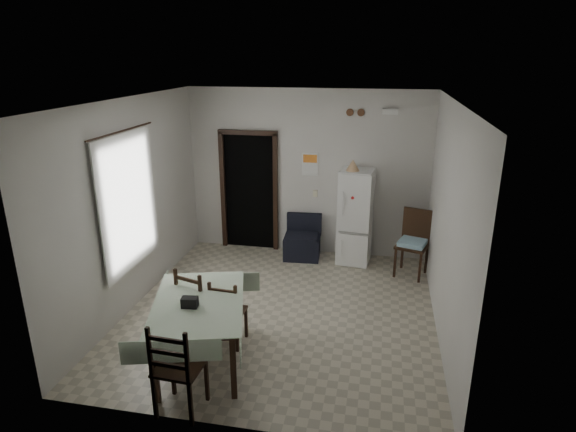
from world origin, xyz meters
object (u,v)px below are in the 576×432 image
(dining_table, at_px, (200,332))
(dining_chair_far_right, at_px, (229,311))
(fridge, at_px, (355,217))
(navy_seat, at_px, (302,237))
(dining_chair_far_left, at_px, (199,303))
(corner_chair, at_px, (412,244))
(dining_chair_near_head, at_px, (179,366))

(dining_table, height_order, dining_chair_far_right, dining_chair_far_right)
(fridge, xyz_separation_m, navy_seat, (-0.91, 0.00, -0.44))
(fridge, height_order, dining_chair_far_left, fridge)
(fridge, height_order, dining_chair_far_right, fridge)
(dining_table, relative_size, dining_chair_far_left, 1.53)
(corner_chair, xyz_separation_m, dining_chair_near_head, (-2.41, -3.66, -0.02))
(dining_table, distance_m, dining_chair_near_head, 0.81)
(navy_seat, bearing_deg, dining_chair_near_head, -101.72)
(dining_chair_far_right, bearing_deg, navy_seat, -95.45)
(dining_chair_near_head, bearing_deg, dining_chair_far_right, -91.47)
(dining_chair_far_right, relative_size, dining_chair_near_head, 0.85)
(navy_seat, height_order, corner_chair, corner_chair)
(navy_seat, height_order, dining_chair_near_head, dining_chair_near_head)
(navy_seat, xyz_separation_m, dining_chair_near_head, (-0.56, -4.04, 0.15))
(dining_chair_far_left, bearing_deg, dining_chair_near_head, 119.59)
(fridge, xyz_separation_m, dining_table, (-1.56, -3.25, -0.42))
(navy_seat, height_order, dining_chair_far_right, dining_chair_far_right)
(dining_chair_near_head, bearing_deg, fridge, -106.57)
(corner_chair, xyz_separation_m, dining_chair_far_right, (-2.30, -2.41, -0.10))
(dining_chair_near_head, bearing_deg, dining_chair_far_left, -74.10)
(navy_seat, relative_size, dining_chair_near_head, 0.72)
(dining_chair_far_left, relative_size, dining_chair_far_right, 1.12)
(corner_chair, relative_size, dining_chair_far_right, 1.22)
(navy_seat, xyz_separation_m, dining_table, (-0.65, -3.25, 0.02))
(dining_chair_far_left, bearing_deg, dining_chair_far_right, -166.46)
(fridge, bearing_deg, dining_chair_near_head, -102.21)
(fridge, relative_size, navy_seat, 2.18)
(dining_chair_far_right, bearing_deg, dining_chair_far_left, 0.24)
(dining_table, xyz_separation_m, dining_chair_far_left, (-0.19, 0.48, 0.10))
(corner_chair, bearing_deg, dining_table, -113.05)
(dining_table, bearing_deg, dining_chair_far_right, 51.00)
(navy_seat, bearing_deg, dining_chair_far_left, -110.73)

